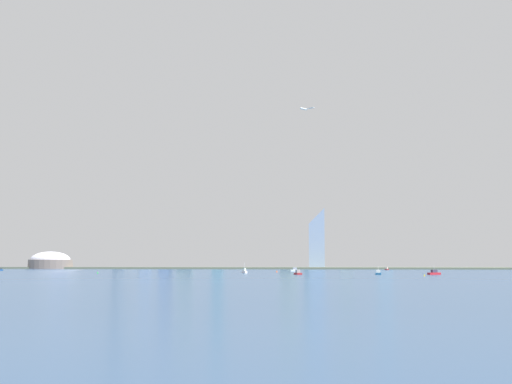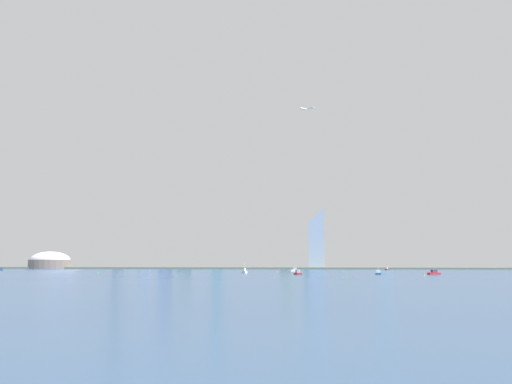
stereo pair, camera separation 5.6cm
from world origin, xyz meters
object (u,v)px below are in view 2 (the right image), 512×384
(skyscraper_1, at_px, (384,217))
(airplane, at_px, (307,109))
(boat_5, at_px, (298,273))
(channel_buoy_0, at_px, (98,272))
(skyscraper_2, at_px, (135,234))
(boat_7, at_px, (387,269))
(boat_3, at_px, (1,270))
(skyscraper_6, at_px, (289,231))
(skyscraper_5, at_px, (166,230))
(boat_4, at_px, (378,273))
(observation_tower, at_px, (120,175))
(boat_0, at_px, (434,273))
(channel_buoy_2, at_px, (424,275))
(skyscraper_0, at_px, (60,245))
(boat_1, at_px, (244,271))
(skyscraper_8, at_px, (311,227))
(stadium_dome, at_px, (56,261))
(skyscraper_7, at_px, (185,237))
(skyscraper_10, at_px, (317,220))
(boat_6, at_px, (295,270))
(skyscraper_9, at_px, (346,209))
(channel_buoy_1, at_px, (277,271))
(skyscraper_3, at_px, (218,219))
(skyscraper_4, at_px, (146,239))

(skyscraper_1, bearing_deg, airplane, -136.62)
(boat_5, xyz_separation_m, channel_buoy_0, (-198.37, 35.12, -0.61))
(skyscraper_2, xyz_separation_m, boat_7, (375.18, -175.17, -51.51))
(channel_buoy_0, bearing_deg, boat_3, 138.80)
(skyscraper_6, bearing_deg, boat_5, -86.05)
(skyscraper_5, xyz_separation_m, boat_4, (290.83, -414.13, -56.68))
(observation_tower, bearing_deg, boat_0, -43.25)
(skyscraper_5, bearing_deg, boat_3, -121.75)
(skyscraper_6, height_order, boat_4, skyscraper_6)
(skyscraper_1, distance_m, channel_buoy_2, 501.15)
(skyscraper_0, distance_m, boat_7, 537.40)
(boat_1, bearing_deg, skyscraper_8, 141.19)
(stadium_dome, xyz_separation_m, skyscraper_7, (177.89, 63.27, 36.53))
(skyscraper_10, relative_size, boat_3, 14.68)
(skyscraper_0, bearing_deg, boat_7, -20.75)
(skyscraper_6, relative_size, boat_6, 11.09)
(skyscraper_1, xyz_separation_m, boat_1, (-171.36, -392.24, -76.45))
(skyscraper_9, bearing_deg, channel_buoy_0, -124.94)
(boat_1, bearing_deg, channel_buoy_1, 121.21)
(observation_tower, height_order, skyscraper_2, observation_tower)
(boat_6, height_order, channel_buoy_2, boat_6)
(skyscraper_9, bearing_deg, skyscraper_1, 39.01)
(skyscraper_10, relative_size, channel_buoy_0, 68.58)
(boat_4, height_order, channel_buoy_1, boat_4)
(skyscraper_2, distance_m, skyscraper_3, 160.98)
(skyscraper_3, bearing_deg, channel_buoy_2, -60.57)
(stadium_dome, bearing_deg, boat_4, -38.12)
(skyscraper_2, height_order, boat_6, skyscraper_2)
(skyscraper_4, height_order, channel_buoy_0, skyscraper_4)
(skyscraper_10, bearing_deg, channel_buoy_1, -98.97)
(skyscraper_8, xyz_separation_m, boat_4, (68.22, -434.77, -61.91))
(skyscraper_4, distance_m, skyscraper_10, 247.19)
(channel_buoy_1, bearing_deg, airplane, 83.04)
(skyscraper_2, xyz_separation_m, skyscraper_10, (286.02, -77.22, 16.01))
(stadium_dome, xyz_separation_m, boat_5, (364.14, -351.30, -9.38))
(skyscraper_7, distance_m, channel_buoy_2, 548.26)
(skyscraper_4, bearing_deg, boat_5, -56.76)
(skyscraper_1, distance_m, boat_7, 197.51)
(skyscraper_5, xyz_separation_m, boat_6, (208.98, -269.91, -56.51))
(airplane, bearing_deg, channel_buoy_0, 7.33)
(boat_7, bearing_deg, skyscraper_6, -171.61)
(skyscraper_5, relative_size, skyscraper_9, 0.67)
(observation_tower, relative_size, stadium_dome, 3.67)
(skyscraper_2, distance_m, channel_buoy_1, 417.44)
(skyscraper_6, bearing_deg, boat_7, -47.88)
(skyscraper_10, xyz_separation_m, boat_5, (-14.09, -364.98, -67.19))
(boat_0, height_order, channel_buoy_2, boat_0)
(skyscraper_4, distance_m, boat_3, 221.66)
(observation_tower, distance_m, skyscraper_7, 135.58)
(stadium_dome, height_order, skyscraper_2, skyscraper_2)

